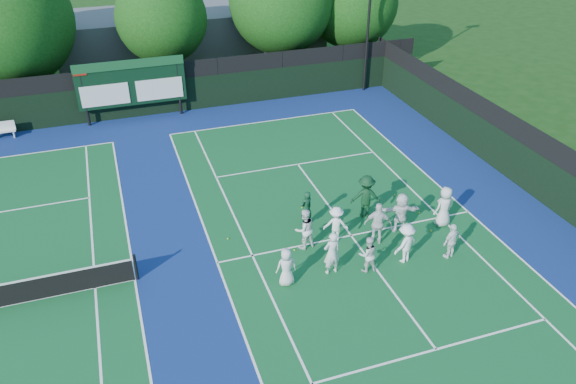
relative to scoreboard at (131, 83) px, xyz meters
name	(u,v)px	position (x,y,z in m)	size (l,w,h in m)	color
ground	(362,250)	(7.01, -15.59, -2.19)	(120.00, 120.00, 0.00)	#15390F
court_apron	(204,266)	(1.01, -14.59, -2.19)	(34.00, 32.00, 0.01)	navy
near_court	(351,236)	(7.01, -14.59, -2.18)	(11.05, 23.85, 0.01)	#115728
back_fence	(150,93)	(1.01, 0.41, -0.83)	(34.00, 0.08, 3.00)	black
divider_fence_right	(543,171)	(16.01, -14.59, -0.83)	(0.08, 32.00, 3.00)	black
scoreboard	(131,83)	(0.00, 0.00, 0.00)	(6.00, 0.21, 3.55)	black
clubhouse	(193,39)	(5.01, 8.41, -0.19)	(18.00, 6.00, 4.00)	#5D5E63
bench	(1,130)	(-7.08, -0.22, -1.70)	(1.45, 0.40, 0.91)	silver
tree_b	(10,24)	(-5.89, 3.99, 2.79)	(7.34, 7.34, 8.84)	black
tree_c	(164,20)	(2.65, 3.99, 2.36)	(5.52, 5.52, 7.46)	black
tree_d	(283,3)	(10.30, 3.99, 2.77)	(6.72, 6.72, 8.49)	black
tree_e	(354,5)	(15.30, 3.99, 2.33)	(6.03, 6.03, 7.69)	black
tennis_ball_0	(294,250)	(4.53, -14.80, -2.16)	(0.07, 0.07, 0.07)	#B7C917
tennis_ball_1	(395,195)	(10.15, -12.38, -2.16)	(0.07, 0.07, 0.07)	#B7C917
tennis_ball_2	(431,231)	(10.22, -15.36, -2.16)	(0.07, 0.07, 0.07)	#B7C917
tennis_ball_3	(228,239)	(2.26, -13.24, -2.16)	(0.07, 0.07, 0.07)	#B7C917
tennis_ball_4	(302,208)	(5.84, -12.03, -2.16)	(0.07, 0.07, 0.07)	#B7C917
tennis_ball_5	(419,213)	(10.45, -14.02, -2.16)	(0.07, 0.07, 0.07)	#B7C917
player_front_0	(286,267)	(3.62, -16.53, -1.44)	(0.73, 0.48, 1.50)	silver
player_front_1	(332,253)	(5.36, -16.46, -1.31)	(0.64, 0.42, 1.76)	silver
player_front_2	(368,254)	(6.66, -16.76, -1.46)	(0.71, 0.55, 1.46)	silver
player_front_3	(406,243)	(8.23, -16.71, -1.38)	(1.05, 0.60, 1.62)	white
player_front_4	(452,241)	(9.98, -17.04, -1.45)	(0.87, 0.36, 1.48)	white
player_back_0	(304,229)	(4.97, -14.69, -1.34)	(0.83, 0.64, 1.70)	white
player_back_1	(336,224)	(6.30, -14.64, -1.43)	(0.98, 0.56, 1.51)	white
player_back_2	(378,224)	(7.76, -15.33, -1.29)	(1.06, 0.44, 1.81)	silver
player_back_3	(401,212)	(9.02, -14.85, -1.33)	(1.60, 0.51, 1.73)	white
player_back_4	(444,207)	(10.89, -15.05, -1.31)	(0.86, 0.56, 1.76)	silver
coach_left	(306,209)	(5.56, -13.29, -1.39)	(0.58, 0.38, 1.60)	#103B22
coach_right	(366,197)	(8.14, -13.44, -1.23)	(1.24, 0.71, 1.92)	#0D3319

